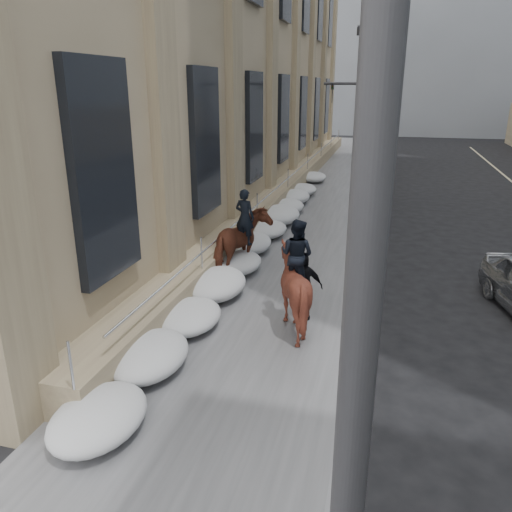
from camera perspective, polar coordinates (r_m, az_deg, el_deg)
The scene contains 14 objects.
ground at distance 10.35m, azimuth -4.47°, elevation -14.54°, with size 140.00×140.00×0.00m, color black.
sidewalk at distance 19.21m, azimuth 5.32°, elevation 1.76°, with size 5.00×80.00×0.12m, color #4B4B4E.
curb at distance 18.98m, azimuth 13.14°, elevation 1.13°, with size 0.24×80.00×0.12m, color slate.
limestone_building at distance 29.44m, azimuth -1.61°, elevation 25.16°, with size 6.10×44.00×18.00m.
bg_building_mid at distance 68.63m, azimuth 17.28°, elevation 25.10°, with size 30.00×12.00×28.00m, color slate.
bg_building_far at distance 80.73m, azimuth 9.11°, elevation 21.75°, with size 24.00×12.00×20.00m, color gray.
streetlight_near at distance 2.41m, azimuth 7.95°, elevation -8.92°, with size 1.71×0.24×8.00m.
streetlight_mid at distance 22.15m, azimuth 14.80°, elevation 15.43°, with size 1.71×0.24×8.00m.
streetlight_far at distance 42.13m, azimuth 15.20°, elevation 16.77°, with size 1.71×0.24×8.00m.
traffic_signal at distance 30.18m, azimuth 13.63°, elevation 15.19°, with size 4.10×0.22×6.00m.
snow_bank at distance 17.60m, azimuth -0.25°, elevation 1.64°, with size 1.70×18.10×0.76m.
mounted_horse_left at distance 15.31m, azimuth -1.64°, elevation 1.71°, with size 1.58×2.51×2.65m.
mounted_horse_right at distance 11.88m, azimuth 4.29°, elevation -3.23°, with size 2.10×2.22×2.66m.
pedestrian at distance 12.48m, azimuth 5.35°, elevation -3.47°, with size 0.99×0.41×1.69m, color black.
Camera 1 is at (2.96, -8.12, 5.70)m, focal length 35.00 mm.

